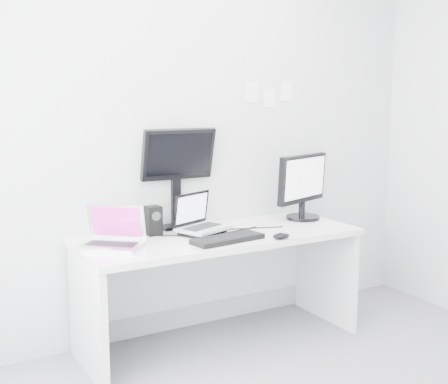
# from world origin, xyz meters

# --- Properties ---
(back_wall) EXTENTS (3.60, 0.00, 3.60)m
(back_wall) POSITION_xyz_m (0.00, 1.60, 1.35)
(back_wall) COLOR #B9BBBE
(back_wall) RESTS_ON ground
(desk) EXTENTS (1.80, 0.70, 0.73)m
(desk) POSITION_xyz_m (0.00, 1.25, 0.36)
(desk) COLOR white
(desk) RESTS_ON ground
(macbook) EXTENTS (0.43, 0.42, 0.26)m
(macbook) POSITION_xyz_m (-0.72, 1.24, 0.86)
(macbook) COLOR #ADADB1
(macbook) RESTS_ON desk
(speaker) EXTENTS (0.12, 0.12, 0.18)m
(speaker) POSITION_xyz_m (-0.38, 1.43, 0.82)
(speaker) COLOR black
(speaker) RESTS_ON desk
(dell_laptop) EXTENTS (0.39, 0.35, 0.27)m
(dell_laptop) POSITION_xyz_m (-0.09, 1.30, 0.86)
(dell_laptop) COLOR #A3A6AA
(dell_laptop) RESTS_ON desk
(rear_monitor) EXTENTS (0.50, 0.18, 0.68)m
(rear_monitor) POSITION_xyz_m (-0.15, 1.56, 1.07)
(rear_monitor) COLOR black
(rear_monitor) RESTS_ON desk
(samsung_monitor) EXTENTS (0.57, 0.40, 0.48)m
(samsung_monitor) POSITION_xyz_m (0.74, 1.35, 0.97)
(samsung_monitor) COLOR black
(samsung_monitor) RESTS_ON desk
(keyboard) EXTENTS (0.47, 0.21, 0.03)m
(keyboard) POSITION_xyz_m (-0.05, 1.05, 0.75)
(keyboard) COLOR black
(keyboard) RESTS_ON desk
(mouse) EXTENTS (0.12, 0.08, 0.04)m
(mouse) POSITION_xyz_m (0.26, 0.94, 0.75)
(mouse) COLOR black
(mouse) RESTS_ON desk
(wall_note_0) EXTENTS (0.10, 0.00, 0.14)m
(wall_note_0) POSITION_xyz_m (0.45, 1.59, 1.62)
(wall_note_0) COLOR white
(wall_note_0) RESTS_ON back_wall
(wall_note_1) EXTENTS (0.09, 0.00, 0.13)m
(wall_note_1) POSITION_xyz_m (0.60, 1.59, 1.58)
(wall_note_1) COLOR white
(wall_note_1) RESTS_ON back_wall
(wall_note_2) EXTENTS (0.10, 0.00, 0.14)m
(wall_note_2) POSITION_xyz_m (0.75, 1.59, 1.63)
(wall_note_2) COLOR white
(wall_note_2) RESTS_ON back_wall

